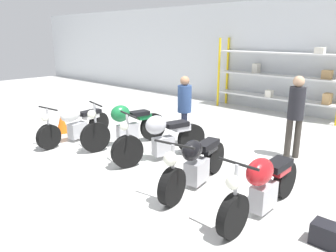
{
  "coord_description": "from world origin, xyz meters",
  "views": [
    {
      "loc": [
        4.38,
        -4.32,
        2.5
      ],
      "look_at": [
        0.0,
        0.4,
        0.7
      ],
      "focal_mm": 35.0,
      "sensor_mm": 36.0,
      "label": 1
    }
  ],
  "objects": [
    {
      "name": "ground_plane",
      "position": [
        0.0,
        0.0,
        0.0
      ],
      "size": [
        30.0,
        30.0,
        0.0
      ],
      "primitive_type": "plane",
      "color": "silver"
    },
    {
      "name": "back_wall",
      "position": [
        0.0,
        6.17,
        1.8
      ],
      "size": [
        30.0,
        0.08,
        3.6
      ],
      "color": "silver",
      "rests_on": "ground_plane"
    },
    {
      "name": "shelving_rack",
      "position": [
        -0.14,
        5.81,
        1.22
      ],
      "size": [
        4.14,
        0.63,
        2.4
      ],
      "color": "yellow",
      "rests_on": "ground_plane"
    },
    {
      "name": "motorcycle_white",
      "position": [
        -2.44,
        -0.25,
        0.42
      ],
      "size": [
        0.67,
        2.07,
        0.95
      ],
      "rotation": [
        0.0,
        0.0,
        -1.46
      ],
      "color": "black",
      "rests_on": "ground_plane"
    },
    {
      "name": "motorcycle_green",
      "position": [
        -1.27,
        0.31,
        0.5
      ],
      "size": [
        0.75,
        2.13,
        1.09
      ],
      "rotation": [
        0.0,
        0.0,
        -1.79
      ],
      "color": "black",
      "rests_on": "ground_plane"
    },
    {
      "name": "motorcycle_silver",
      "position": [
        -0.05,
        0.24,
        0.48
      ],
      "size": [
        0.84,
        2.14,
        1.07
      ],
      "rotation": [
        0.0,
        0.0,
        -1.83
      ],
      "color": "black",
      "rests_on": "ground_plane"
    },
    {
      "name": "motorcycle_black",
      "position": [
        1.24,
        -0.27,
        0.42
      ],
      "size": [
        0.7,
        2.04,
        0.97
      ],
      "rotation": [
        0.0,
        0.0,
        -1.4
      ],
      "color": "black",
      "rests_on": "ground_plane"
    },
    {
      "name": "motorcycle_red",
      "position": [
        2.49,
        -0.33,
        0.46
      ],
      "size": [
        0.56,
        2.08,
        1.0
      ],
      "rotation": [
        0.0,
        0.0,
        -1.58
      ],
      "color": "black",
      "rests_on": "ground_plane"
    },
    {
      "name": "person_browsing",
      "position": [
        1.87,
        2.2,
        1.02
      ],
      "size": [
        0.45,
        0.45,
        1.72
      ],
      "rotation": [
        0.0,
        0.0,
        2.24
      ],
      "color": "#38332D",
      "rests_on": "ground_plane"
    },
    {
      "name": "person_near_rack",
      "position": [
        -0.35,
        1.33,
        0.94
      ],
      "size": [
        0.45,
        0.45,
        1.61
      ],
      "rotation": [
        0.0,
        0.0,
        3.78
      ],
      "color": "#1E2338",
      "rests_on": "ground_plane"
    },
    {
      "name": "toolbox",
      "position": [
        3.47,
        -0.43,
        0.14
      ],
      "size": [
        0.44,
        0.26,
        0.28
      ],
      "color": "black",
      "rests_on": "ground_plane"
    },
    {
      "name": "traffic_cone",
      "position": [
        -3.31,
        -0.13,
        0.28
      ],
      "size": [
        0.32,
        0.32,
        0.55
      ],
      "color": "orange",
      "rests_on": "ground_plane"
    }
  ]
}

